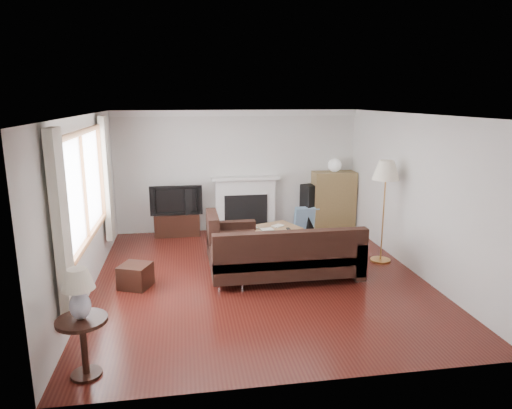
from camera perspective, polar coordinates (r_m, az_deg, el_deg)
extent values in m
cube|color=#47150F|center=(7.23, 0.38, -9.06)|extent=(5.10, 5.60, 0.04)
cube|color=white|center=(6.69, 0.41, 11.16)|extent=(5.10, 5.60, 0.04)
cube|color=silver|center=(9.53, -2.34, 4.20)|extent=(5.00, 0.04, 2.50)
cube|color=silver|center=(4.27, 6.54, -7.27)|extent=(5.00, 0.04, 2.50)
cube|color=silver|center=(6.91, -20.52, -0.10)|extent=(0.04, 5.50, 2.50)
cube|color=silver|center=(7.66, 19.17, 1.26)|extent=(0.04, 5.50, 2.50)
cube|color=brown|center=(6.65, -20.63, 2.05)|extent=(0.12, 2.74, 1.54)
cube|color=beige|center=(5.22, -23.15, -2.73)|extent=(0.10, 0.35, 2.10)
cube|color=beige|center=(8.13, -18.16, 3.07)|extent=(0.10, 0.35, 2.10)
cube|color=white|center=(9.57, -1.33, 0.13)|extent=(1.40, 0.26, 1.15)
cube|color=black|center=(9.44, -9.82, -2.44)|extent=(0.90, 0.41, 0.45)
imported|color=black|center=(9.31, -9.94, 0.66)|extent=(1.03, 0.14, 0.59)
cube|color=black|center=(9.40, -8.31, -0.84)|extent=(0.35, 0.39, 0.96)
cube|color=black|center=(9.75, 6.63, -0.31)|extent=(0.36, 0.39, 0.95)
cube|color=olive|center=(9.86, 9.64, 0.55)|extent=(0.89, 0.42, 1.22)
sphere|color=white|center=(9.73, 9.81, 4.86)|extent=(0.28, 0.28, 0.28)
cube|color=black|center=(7.06, 3.75, -6.15)|extent=(2.49, 1.82, 0.80)
cube|color=#946D47|center=(8.21, 1.23, -4.57)|extent=(1.36, 1.06, 0.47)
cube|color=black|center=(7.05, -14.83, -8.61)|extent=(0.54, 0.54, 0.35)
cube|color=#C58944|center=(7.94, 15.65, -0.90)|extent=(0.58, 0.58, 1.74)
cube|color=black|center=(5.06, -20.68, -16.37)|extent=(0.50, 0.50, 0.62)
cube|color=silver|center=(4.81, -21.24, -10.43)|extent=(0.32, 0.32, 0.51)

